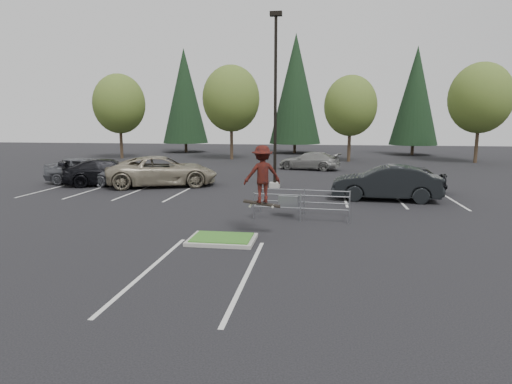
# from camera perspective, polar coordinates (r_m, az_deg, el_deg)

# --- Properties ---
(ground) EXTENTS (120.00, 120.00, 0.00)m
(ground) POSITION_cam_1_polar(r_m,az_deg,el_deg) (14.43, -4.54, -6.58)
(ground) COLOR black
(ground) RESTS_ON ground
(grass_median) EXTENTS (2.20, 1.60, 0.16)m
(grass_median) POSITION_cam_1_polar(r_m,az_deg,el_deg) (14.41, -4.54, -6.28)
(grass_median) COLOR #99958E
(grass_median) RESTS_ON ground
(stall_lines) EXTENTS (22.62, 17.60, 0.01)m
(stall_lines) POSITION_cam_1_polar(r_m,az_deg,el_deg) (20.44, -4.44, -1.79)
(stall_lines) COLOR silver
(stall_lines) RESTS_ON ground
(light_pole) EXTENTS (0.70, 0.60, 10.12)m
(light_pole) POSITION_cam_1_polar(r_m,az_deg,el_deg) (25.65, 2.59, 10.74)
(light_pole) COLOR #99958E
(light_pole) RESTS_ON ground
(decid_a) EXTENTS (5.44, 5.44, 8.91)m
(decid_a) POSITION_cam_1_polar(r_m,az_deg,el_deg) (48.44, -17.75, 10.91)
(decid_a) COLOR #38281C
(decid_a) RESTS_ON ground
(decid_b) EXTENTS (5.89, 5.89, 9.64)m
(decid_b) POSITION_cam_1_polar(r_m,az_deg,el_deg) (45.03, -3.33, 12.06)
(decid_b) COLOR #38281C
(decid_b) RESTS_ON ground
(decid_c) EXTENTS (5.12, 5.12, 8.38)m
(decid_c) POSITION_cam_1_polar(r_m,az_deg,el_deg) (43.45, 12.46, 10.91)
(decid_c) COLOR #38281C
(decid_c) RESTS_ON ground
(decid_d) EXTENTS (5.76, 5.76, 9.43)m
(decid_d) POSITION_cam_1_polar(r_m,az_deg,el_deg) (46.32, 27.70, 10.78)
(decid_d) COLOR #38281C
(decid_d) RESTS_ON ground
(conif_a) EXTENTS (5.72, 5.72, 13.00)m
(conif_a) POSITION_cam_1_polar(r_m,az_deg,el_deg) (56.28, -9.49, 12.50)
(conif_a) COLOR #38281C
(conif_a) RESTS_ON ground
(conif_b) EXTENTS (6.38, 6.38, 14.50)m
(conif_b) POSITION_cam_1_polar(r_m,az_deg,el_deg) (54.24, 5.29, 13.50)
(conif_b) COLOR #38281C
(conif_b) RESTS_ON ground
(conif_c) EXTENTS (5.50, 5.50, 12.50)m
(conif_c) POSITION_cam_1_polar(r_m,az_deg,el_deg) (54.18, 20.49, 11.90)
(conif_c) COLOR #38281C
(conif_c) RESTS_ON ground
(cart_corral) EXTENTS (3.97, 1.67, 1.10)m
(cart_corral) POSITION_cam_1_polar(r_m,az_deg,el_deg) (17.88, 4.82, -1.18)
(cart_corral) COLOR gray
(cart_corral) RESTS_ON ground
(skateboarder) EXTENTS (1.46, 1.13, 2.16)m
(skateboarder) POSITION_cam_1_polar(r_m,az_deg,el_deg) (14.75, 0.78, 2.36)
(skateboarder) COLOR black
(skateboarder) RESTS_ON ground
(car_l_tan) EXTENTS (7.32, 5.23, 1.85)m
(car_l_tan) POSITION_cam_1_polar(r_m,az_deg,el_deg) (26.98, -12.56, 2.73)
(car_l_tan) COLOR gray
(car_l_tan) RESTS_ON ground
(car_l_black) EXTENTS (6.07, 4.33, 1.63)m
(car_l_black) POSITION_cam_1_polar(r_m,az_deg,el_deg) (28.44, -19.15, 2.54)
(car_l_black) COLOR black
(car_l_black) RESTS_ON ground
(car_l_grey) EXTENTS (5.43, 2.73, 1.78)m
(car_l_grey) POSITION_cam_1_polar(r_m,az_deg,el_deg) (29.15, -21.78, 2.69)
(car_l_grey) COLOR #4E5056
(car_l_grey) RESTS_ON ground
(car_r_charc) EXTENTS (5.47, 2.24, 1.76)m
(car_r_charc) POSITION_cam_1_polar(r_m,az_deg,el_deg) (22.65, 16.89, 1.18)
(car_r_charc) COLOR black
(car_r_charc) RESTS_ON ground
(car_r_black) EXTENTS (4.69, 2.58, 1.51)m
(car_r_black) POSITION_cam_1_polar(r_m,az_deg,el_deg) (25.67, 19.30, 1.70)
(car_r_black) COLOR black
(car_r_black) RESTS_ON ground
(car_far_silver) EXTENTS (5.39, 3.24, 1.46)m
(car_far_silver) POSITION_cam_1_polar(r_m,az_deg,el_deg) (35.66, 7.23, 4.15)
(car_far_silver) COLOR gray
(car_far_silver) RESTS_ON ground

